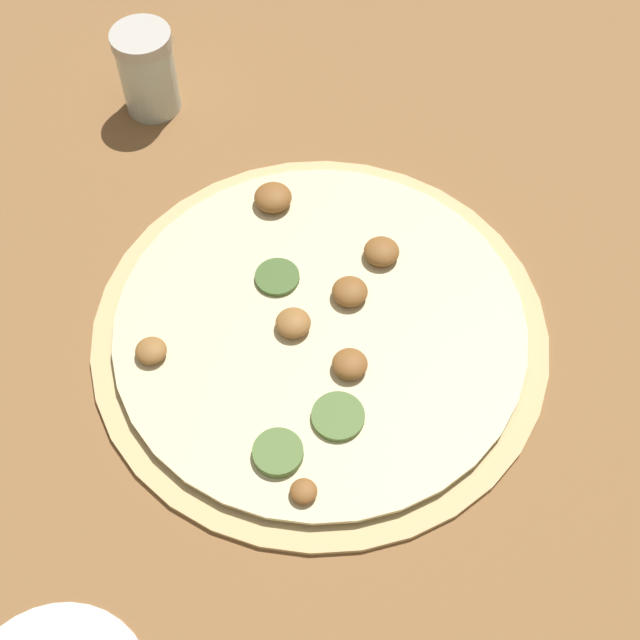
% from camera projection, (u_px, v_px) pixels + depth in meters
% --- Properties ---
extents(ground_plane, '(3.00, 3.00, 0.00)m').
position_uv_depth(ground_plane, '(320.00, 333.00, 0.74)').
color(ground_plane, olive).
extents(pizza, '(0.38, 0.38, 0.03)m').
position_uv_depth(pizza, '(319.00, 328.00, 0.74)').
color(pizza, '#D6B77A').
rests_on(pizza, ground_plane).
extents(spice_jar, '(0.06, 0.06, 0.09)m').
position_uv_depth(spice_jar, '(147.00, 71.00, 0.85)').
color(spice_jar, silver).
rests_on(spice_jar, ground_plane).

